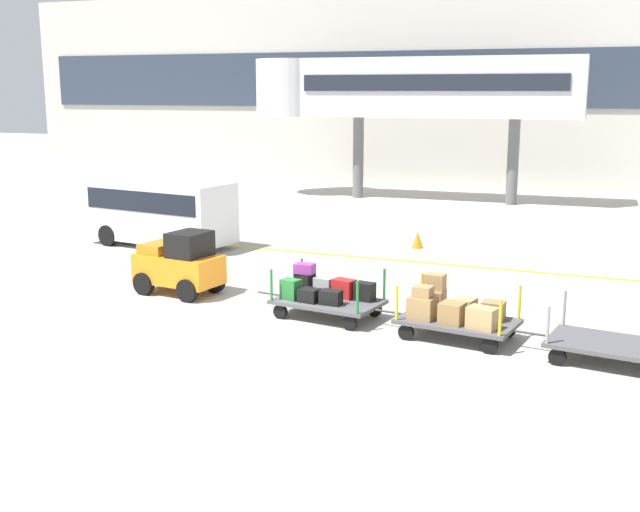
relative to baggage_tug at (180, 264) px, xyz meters
The scene contains 10 objects.
ground_plane 3.05m from the baggage_tug, 30.83° to the right, with size 120.00×120.00×0.00m, color #B2ADA0.
apron_lead_line 6.96m from the baggage_tug, 53.27° to the left, with size 14.06×0.20×0.01m, color yellow.
terminal_building 24.96m from the baggage_tug, 84.08° to the left, with size 49.45×2.51×9.95m.
jet_bridge 18.97m from the baggage_tug, 87.45° to the left, with size 14.85×3.00×6.33m.
baggage_tug is the anchor object (origin of this frame).
baggage_cart_lead 4.06m from the baggage_tug, ahead, with size 3.08×1.79×1.10m.
baggage_cart_middle 7.07m from the baggage_tug, 10.34° to the right, with size 3.08×1.79×1.19m.
baggage_cart_tail 10.17m from the baggage_tug, 10.27° to the right, with size 3.08×1.79×1.10m.
shuttle_van 6.34m from the baggage_tug, 124.83° to the left, with size 5.07×2.78×2.10m.
safety_cone_near 8.69m from the baggage_tug, 60.70° to the left, with size 0.36×0.36×0.55m, color orange.
Camera 1 is at (6.98, -15.00, 4.92)m, focal length 44.06 mm.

